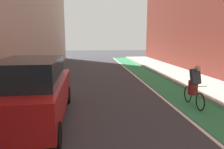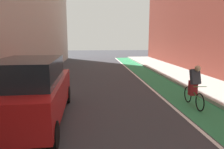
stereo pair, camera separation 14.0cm
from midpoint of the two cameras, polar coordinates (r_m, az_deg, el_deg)
name	(u,v)px [view 1 (the left image)]	position (r m, az deg, el deg)	size (l,w,h in m)	color
ground_plane	(114,99)	(8.96, 0.16, -6.73)	(75.07, 75.07, 0.00)	#38383D
bike_lane_paint	(165,87)	(11.54, 14.11, -3.24)	(1.60, 34.12, 0.00)	#2D8451
lane_divider_stripe	(149,87)	(11.26, 9.81, -3.40)	(0.12, 34.12, 0.00)	white
sidewalk_right	(204,84)	(12.46, 23.71, -2.50)	(2.82, 34.12, 0.14)	#A8A59E
parked_suv_red	(32,90)	(6.76, -21.66, -4.03)	(2.11, 4.77, 1.98)	red
cyclist_trailing	(194,85)	(8.43, 21.30, -2.82)	(0.48, 1.70, 1.61)	black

